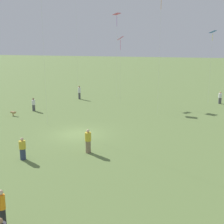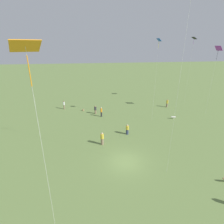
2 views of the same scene
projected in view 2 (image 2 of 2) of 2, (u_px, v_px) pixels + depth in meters
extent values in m
plane|color=olive|center=(126.00, 162.00, 20.65)|extent=(240.00, 240.00, 0.00)
cylinder|color=#847056|center=(64.00, 107.00, 37.47)|extent=(0.37, 0.37, 0.94)
cylinder|color=white|center=(64.00, 103.00, 37.18)|extent=(0.44, 0.44, 0.65)
sphere|color=brown|center=(64.00, 101.00, 37.02)|extent=(0.24, 0.24, 0.24)
cylinder|color=#232328|center=(101.00, 114.00, 33.52)|extent=(0.33, 0.33, 0.95)
cylinder|color=orange|center=(101.00, 110.00, 33.22)|extent=(0.39, 0.39, 0.69)
sphere|color=beige|center=(101.00, 108.00, 33.06)|extent=(0.24, 0.24, 0.24)
cylinder|color=#847056|center=(167.00, 105.00, 38.67)|extent=(0.44, 0.44, 0.86)
cylinder|color=gold|center=(167.00, 102.00, 38.39)|extent=(0.52, 0.52, 0.66)
sphere|color=#A87A56|center=(168.00, 100.00, 38.23)|extent=(0.24, 0.24, 0.24)
cylinder|color=#333D5B|center=(127.00, 132.00, 26.91)|extent=(0.54, 0.54, 0.81)
cylinder|color=gold|center=(127.00, 128.00, 26.66)|extent=(0.64, 0.64, 0.58)
sphere|color=beige|center=(127.00, 125.00, 26.51)|extent=(0.24, 0.24, 0.24)
cylinder|color=#847056|center=(95.00, 112.00, 34.97)|extent=(0.50, 0.50, 0.79)
cylinder|color=#333338|center=(95.00, 108.00, 34.71)|extent=(0.58, 0.58, 0.64)
sphere|color=#A87A56|center=(95.00, 106.00, 34.55)|extent=(0.24, 0.24, 0.24)
cylinder|color=#847056|center=(102.00, 141.00, 24.11)|extent=(0.56, 0.56, 0.94)
cylinder|color=gold|center=(102.00, 136.00, 23.82)|extent=(0.66, 0.66, 0.65)
sphere|color=beige|center=(102.00, 133.00, 23.66)|extent=(0.24, 0.24, 0.24)
cube|color=orange|center=(25.00, 46.00, 6.23)|extent=(1.27, 1.31, 0.43)
cylinder|color=orange|center=(29.00, 71.00, 6.55)|extent=(0.04, 0.04, 1.15)
cylinder|color=silver|center=(49.00, 187.00, 8.55)|extent=(0.01, 0.01, 12.90)
cube|color=purple|center=(219.00, 48.00, 30.92)|extent=(1.36, 1.17, 0.83)
cylinder|color=black|center=(217.00, 55.00, 31.35)|extent=(0.04, 0.04, 1.67)
cylinder|color=silver|center=(211.00, 83.00, 33.15)|extent=(0.01, 0.01, 12.38)
cylinder|color=silver|center=(180.00, 80.00, 15.48)|extent=(0.01, 0.01, 20.00)
cube|color=blue|center=(159.00, 40.00, 27.57)|extent=(0.85, 0.76, 0.46)
cylinder|color=yellow|center=(159.00, 45.00, 27.82)|extent=(0.04, 0.04, 0.98)
cylinder|color=silver|center=(155.00, 83.00, 30.03)|extent=(0.01, 0.01, 13.68)
cube|color=black|center=(194.00, 38.00, 37.34)|extent=(1.08, 0.99, 0.48)
cylinder|color=purple|center=(194.00, 42.00, 37.60)|extent=(0.04, 0.04, 0.87)
cylinder|color=silver|center=(189.00, 72.00, 39.91)|extent=(0.01, 0.01, 14.28)
cylinder|color=silver|center=(174.00, 117.00, 32.55)|extent=(0.41, 0.68, 0.28)
sphere|color=silver|center=(172.00, 117.00, 32.56)|extent=(0.26, 0.26, 0.26)
cylinder|color=silver|center=(174.00, 118.00, 32.64)|extent=(0.13, 0.13, 0.21)
sphere|color=tan|center=(224.00, 179.00, 17.46)|extent=(0.23, 0.23, 0.23)
cube|color=#A58459|center=(83.00, 110.00, 36.49)|extent=(0.35, 0.35, 0.38)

